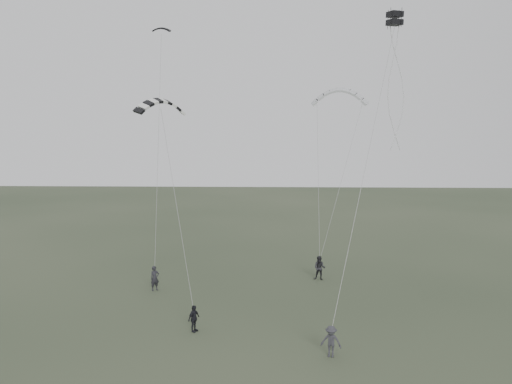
{
  "coord_description": "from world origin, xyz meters",
  "views": [
    {
      "loc": [
        2.67,
        -27.18,
        10.99
      ],
      "look_at": [
        1.57,
        4.77,
        7.04
      ],
      "focal_mm": 35.0,
      "sensor_mm": 36.0,
      "label": 1
    }
  ],
  "objects_px": {
    "flyer_right": "(320,268)",
    "flyer_center": "(194,319)",
    "kite_dark_small": "(161,28)",
    "kite_striped": "(161,101)",
    "flyer_far": "(331,341)",
    "kite_box": "(395,18)",
    "kite_pale_large": "(340,90)",
    "flyer_left": "(155,278)"
  },
  "relations": [
    {
      "from": "flyer_center",
      "to": "kite_pale_large",
      "type": "xyz_separation_m",
      "value": [
        9.66,
        14.92,
        13.5
      ]
    },
    {
      "from": "kite_box",
      "to": "kite_pale_large",
      "type": "bearing_deg",
      "value": 74.32
    },
    {
      "from": "flyer_far",
      "to": "kite_box",
      "type": "relative_size",
      "value": 2.1
    },
    {
      "from": "flyer_center",
      "to": "kite_dark_small",
      "type": "xyz_separation_m",
      "value": [
        -3.85,
        10.95,
        17.62
      ]
    },
    {
      "from": "flyer_right",
      "to": "flyer_far",
      "type": "bearing_deg",
      "value": -75.46
    },
    {
      "from": "kite_dark_small",
      "to": "kite_box",
      "type": "xyz_separation_m",
      "value": [
        14.97,
        -7.86,
        -1.12
      ]
    },
    {
      "from": "flyer_far",
      "to": "flyer_center",
      "type": "bearing_deg",
      "value": 174.07
    },
    {
      "from": "kite_pale_large",
      "to": "flyer_far",
      "type": "bearing_deg",
      "value": -87.23
    },
    {
      "from": "kite_striped",
      "to": "kite_box",
      "type": "height_order",
      "value": "kite_box"
    },
    {
      "from": "kite_dark_small",
      "to": "kite_striped",
      "type": "relative_size",
      "value": 0.43
    },
    {
      "from": "kite_pale_large",
      "to": "kite_striped",
      "type": "bearing_deg",
      "value": -125.57
    },
    {
      "from": "flyer_center",
      "to": "flyer_far",
      "type": "distance_m",
      "value": 7.71
    },
    {
      "from": "flyer_right",
      "to": "kite_dark_small",
      "type": "bearing_deg",
      "value": -167.98
    },
    {
      "from": "kite_dark_small",
      "to": "kite_striped",
      "type": "distance_m",
      "value": 9.48
    },
    {
      "from": "kite_striped",
      "to": "kite_box",
      "type": "bearing_deg",
      "value": -40.76
    },
    {
      "from": "flyer_left",
      "to": "kite_dark_small",
      "type": "relative_size",
      "value": 1.31
    },
    {
      "from": "flyer_right",
      "to": "kite_dark_small",
      "type": "distance_m",
      "value": 21.02
    },
    {
      "from": "flyer_far",
      "to": "kite_dark_small",
      "type": "xyz_separation_m",
      "value": [
        -11.03,
        13.78,
        17.58
      ]
    },
    {
      "from": "kite_dark_small",
      "to": "kite_pale_large",
      "type": "xyz_separation_m",
      "value": [
        13.51,
        3.97,
        -4.12
      ]
    },
    {
      "from": "kite_box",
      "to": "kite_striped",
      "type": "bearing_deg",
      "value": 155.7
    },
    {
      "from": "flyer_right",
      "to": "kite_pale_large",
      "type": "relative_size",
      "value": 0.39
    },
    {
      "from": "flyer_center",
      "to": "flyer_far",
      "type": "relative_size",
      "value": 0.95
    },
    {
      "from": "flyer_far",
      "to": "kite_box",
      "type": "distance_m",
      "value": 17.93
    },
    {
      "from": "flyer_center",
      "to": "kite_striped",
      "type": "distance_m",
      "value": 12.7
    },
    {
      "from": "kite_dark_small",
      "to": "kite_striped",
      "type": "bearing_deg",
      "value": -80.48
    },
    {
      "from": "kite_dark_small",
      "to": "flyer_left",
      "type": "bearing_deg",
      "value": -91.45
    },
    {
      "from": "flyer_center",
      "to": "kite_box",
      "type": "relative_size",
      "value": 1.99
    },
    {
      "from": "kite_dark_small",
      "to": "flyer_far",
      "type": "bearing_deg",
      "value": -53.27
    },
    {
      "from": "flyer_left",
      "to": "kite_dark_small",
      "type": "height_order",
      "value": "kite_dark_small"
    },
    {
      "from": "kite_dark_small",
      "to": "kite_pale_large",
      "type": "bearing_deg",
      "value": 14.45
    },
    {
      "from": "flyer_left",
      "to": "flyer_far",
      "type": "distance_m",
      "value": 14.74
    },
    {
      "from": "kite_dark_small",
      "to": "kite_striped",
      "type": "height_order",
      "value": "kite_dark_small"
    },
    {
      "from": "kite_pale_large",
      "to": "kite_box",
      "type": "bearing_deg",
      "value": -72.24
    },
    {
      "from": "kite_dark_small",
      "to": "kite_pale_large",
      "type": "height_order",
      "value": "kite_dark_small"
    },
    {
      "from": "flyer_center",
      "to": "kite_dark_small",
      "type": "relative_size",
      "value": 1.13
    },
    {
      "from": "flyer_far",
      "to": "kite_striped",
      "type": "height_order",
      "value": "kite_striped"
    },
    {
      "from": "flyer_far",
      "to": "kite_pale_large",
      "type": "height_order",
      "value": "kite_pale_large"
    },
    {
      "from": "flyer_center",
      "to": "flyer_left",
      "type": "bearing_deg",
      "value": 59.43
    },
    {
      "from": "flyer_right",
      "to": "flyer_center",
      "type": "distance_m",
      "value": 12.58
    },
    {
      "from": "kite_pale_large",
      "to": "flyer_left",
      "type": "bearing_deg",
      "value": -138.77
    },
    {
      "from": "flyer_left",
      "to": "kite_dark_small",
      "type": "xyz_separation_m",
      "value": [
        -0.03,
        3.96,
        17.5
      ]
    },
    {
      "from": "flyer_far",
      "to": "flyer_right",
      "type": "bearing_deg",
      "value": 102.82
    }
  ]
}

